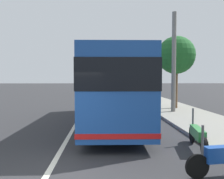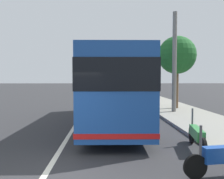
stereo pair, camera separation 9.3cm
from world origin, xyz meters
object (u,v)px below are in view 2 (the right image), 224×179
object	(u,v)px
motorcycle_far_end	(197,136)
car_side_street	(106,88)
roadside_tree_mid_block	(177,55)
coach_bus	(113,85)
utility_pole	(174,63)
car_ahead_same_lane	(109,90)
roadside_tree_far_block	(145,66)

from	to	relation	value
motorcycle_far_end	car_side_street	world-z (taller)	car_side_street
car_side_street	roadside_tree_mid_block	bearing A→B (deg)	-171.14
coach_bus	roadside_tree_mid_block	xyz separation A→B (m)	(4.83, -4.85, 2.04)
roadside_tree_mid_block	utility_pole	world-z (taller)	utility_pole
motorcycle_far_end	car_side_street	size ratio (longest dim) A/B	0.56
car_side_street	car_ahead_same_lane	distance (m)	7.66
coach_bus	utility_pole	world-z (taller)	utility_pole
car_side_street	roadside_tree_mid_block	world-z (taller)	roadside_tree_mid_block
car_side_street	coach_bus	bearing A→B (deg)	177.24
coach_bus	car_ahead_same_lane	bearing A→B (deg)	0.56
car_side_street	roadside_tree_mid_block	size ratio (longest dim) A/B	0.75
motorcycle_far_end	roadside_tree_far_block	world-z (taller)	roadside_tree_far_block
car_side_street	car_ahead_same_lane	size ratio (longest dim) A/B	0.88
coach_bus	motorcycle_far_end	world-z (taller)	coach_bus
motorcycle_far_end	roadside_tree_far_block	size ratio (longest dim) A/B	0.42
coach_bus	roadside_tree_far_block	xyz separation A→B (m)	(18.32, -5.00, 2.00)
coach_bus	utility_pole	bearing A→B (deg)	-52.16
coach_bus	car_ahead_same_lane	size ratio (longest dim) A/B	2.28
roadside_tree_mid_block	utility_pole	size ratio (longest dim) A/B	0.82
car_ahead_same_lane	utility_pole	distance (m)	18.37
coach_bus	roadside_tree_mid_block	bearing A→B (deg)	-43.78
roadside_tree_mid_block	car_side_street	bearing A→B (deg)	11.84
coach_bus	utility_pole	size ratio (longest dim) A/B	1.59
car_side_street	utility_pole	bearing A→B (deg)	-173.54
roadside_tree_far_block	utility_pole	size ratio (longest dim) A/B	0.82
roadside_tree_mid_block	coach_bus	bearing A→B (deg)	134.88
motorcycle_far_end	car_ahead_same_lane	world-z (taller)	car_ahead_same_lane
coach_bus	motorcycle_far_end	xyz separation A→B (m)	(-4.67, -2.48, -1.47)
car_ahead_same_lane	car_side_street	bearing A→B (deg)	5.93
car_ahead_same_lane	roadside_tree_mid_block	size ratio (longest dim) A/B	0.85
coach_bus	car_side_street	world-z (taller)	coach_bus
car_side_street	roadside_tree_far_block	bearing A→B (deg)	-156.26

